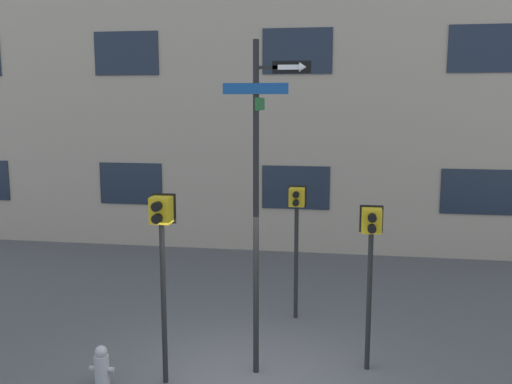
% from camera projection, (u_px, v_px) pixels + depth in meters
% --- Properties ---
extents(street_sign_pole, '(1.28, 0.79, 5.09)m').
position_uv_depth(street_sign_pole, '(260.00, 186.00, 8.49)').
color(street_sign_pole, black).
rests_on(street_sign_pole, ground_plane).
extents(pedestrian_signal_left, '(0.35, 0.40, 2.88)m').
position_uv_depth(pedestrian_signal_left, '(162.00, 239.00, 8.28)').
color(pedestrian_signal_left, black).
rests_on(pedestrian_signal_left, ground_plane).
extents(pedestrian_signal_right, '(0.36, 0.40, 2.62)m').
position_uv_depth(pedestrian_signal_right, '(371.00, 244.00, 8.74)').
color(pedestrian_signal_right, black).
rests_on(pedestrian_signal_right, ground_plane).
extents(pedestrian_signal_across, '(0.35, 0.40, 2.61)m').
position_uv_depth(pedestrian_signal_across, '(297.00, 218.00, 10.89)').
color(pedestrian_signal_across, black).
rests_on(pedestrian_signal_across, ground_plane).
extents(fire_hydrant, '(0.38, 0.22, 0.63)m').
position_uv_depth(fire_hydrant, '(102.00, 366.00, 8.50)').
color(fire_hydrant, '#A5A5A8').
rests_on(fire_hydrant, ground_plane).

